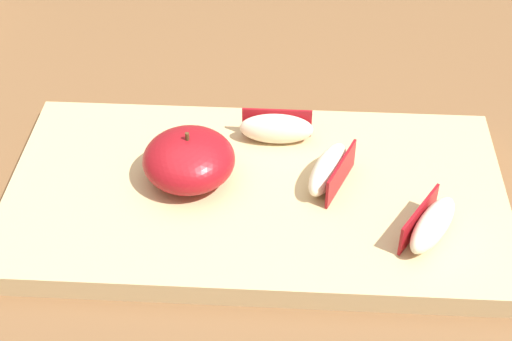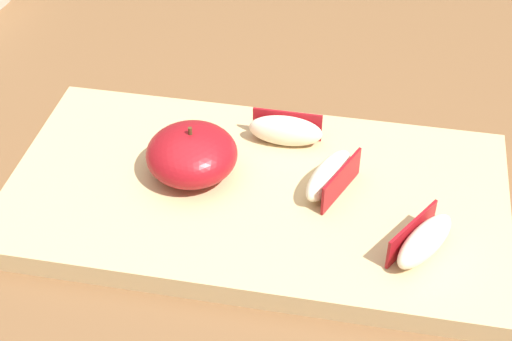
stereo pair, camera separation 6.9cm
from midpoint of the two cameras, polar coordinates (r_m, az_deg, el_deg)
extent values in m
cube|color=brown|center=(0.78, -5.97, 0.13)|extent=(1.35, 0.98, 0.03)
cube|color=tan|center=(0.71, -2.78, -2.00)|extent=(0.45, 0.24, 0.02)
ellipsoid|color=maroon|center=(0.70, -7.77, 0.69)|extent=(0.08, 0.08, 0.05)
cylinder|color=#4C3319|center=(0.68, -7.96, 2.29)|extent=(0.00, 0.00, 0.01)
ellipsoid|color=#F4EACC|center=(0.69, 2.49, -0.02)|extent=(0.05, 0.07, 0.03)
cube|color=maroon|center=(0.69, 3.46, -0.32)|extent=(0.03, 0.06, 0.03)
ellipsoid|color=#F4EACC|center=(0.65, 9.96, -4.11)|extent=(0.06, 0.07, 0.03)
cube|color=maroon|center=(0.65, 8.98, -3.68)|extent=(0.04, 0.06, 0.03)
ellipsoid|color=#F4EACC|center=(0.74, -1.15, 2.88)|extent=(0.07, 0.02, 0.03)
cube|color=maroon|center=(0.75, -1.07, 3.47)|extent=(0.07, 0.00, 0.03)
camera|label=1|loc=(0.03, -92.87, -2.45)|focal=54.35mm
camera|label=2|loc=(0.03, 87.13, 2.45)|focal=54.35mm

